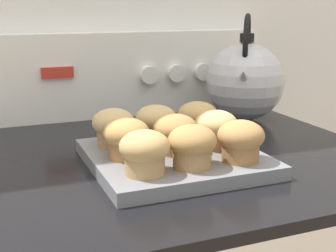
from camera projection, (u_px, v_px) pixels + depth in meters
wall_back at (115, 3)px, 1.14m from camera, size 8.00×0.05×2.40m
control_panel at (124, 74)px, 1.13m from camera, size 0.71×0.07×0.20m
muffin_pan at (174, 158)px, 0.79m from camera, size 0.28×0.28×0.02m
muffin_r0_c0 at (145, 151)px, 0.68m from camera, size 0.07×0.07×0.07m
muffin_r0_c1 at (192, 145)px, 0.71m from camera, size 0.07×0.07×0.07m
muffin_r0_c2 at (241, 140)px, 0.74m from camera, size 0.07×0.07×0.07m
muffin_r1_c0 at (126, 137)px, 0.75m from camera, size 0.07×0.07×0.07m
muffin_r1_c1 at (175, 133)px, 0.78m from camera, size 0.07×0.07×0.07m
muffin_r1_c2 at (216, 128)px, 0.81m from camera, size 0.07×0.07×0.07m
muffin_r2_c0 at (114, 126)px, 0.82m from camera, size 0.07×0.07×0.07m
muffin_r2_c1 at (156, 122)px, 0.85m from camera, size 0.07×0.07×0.07m
muffin_r2_c2 at (198, 118)px, 0.88m from camera, size 0.07×0.07×0.07m
tea_kettle at (245, 80)px, 1.08m from camera, size 0.18×0.20×0.24m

